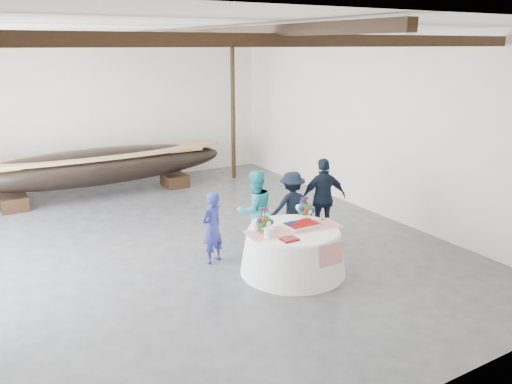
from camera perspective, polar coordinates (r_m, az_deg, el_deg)
floor at (r=11.07m, az=-7.58°, el=-5.91°), size 10.00×12.00×0.01m
wall_back at (r=16.08m, az=-16.36°, el=8.91°), size 10.00×0.02×4.50m
wall_front at (r=5.55m, az=16.48°, el=-4.72°), size 10.00×0.02×4.50m
wall_right at (r=13.12m, az=12.73°, el=7.59°), size 0.02×12.00×4.50m
ceiling at (r=10.25m, az=-8.58°, el=18.04°), size 10.00×12.00×0.01m
pavilion_structure at (r=10.98m, az=-10.06°, el=15.27°), size 9.80×11.76×4.50m
longboat_display at (r=14.75m, az=-17.59°, el=2.82°), size 7.51×1.50×1.41m
banquet_table at (r=9.58m, az=4.25°, el=-6.67°), size 2.02×2.02×0.86m
tabletop_items at (r=9.47m, az=3.44°, el=-3.18°), size 1.92×1.04×0.40m
guest_woman_blue at (r=9.89m, az=-5.06°, el=-4.06°), size 0.63×0.54×1.46m
guest_woman_teal at (r=10.48m, az=-0.12°, el=-2.08°), size 0.83×0.65×1.71m
guest_man_left at (r=10.99m, az=4.14°, el=-1.64°), size 1.10×0.76×1.56m
guest_man_right at (r=11.24m, az=7.71°, el=-0.68°), size 1.14×0.70×1.81m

